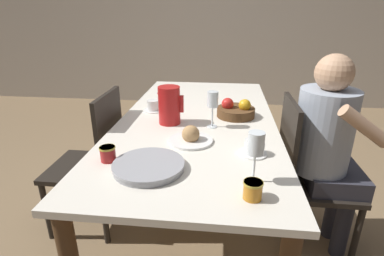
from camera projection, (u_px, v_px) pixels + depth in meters
name	position (u px, v px, depth m)	size (l,w,h in m)	color
ground_plane	(196.00, 219.00, 2.08)	(20.00, 20.00, 0.00)	#7F6647
wall_back	(216.00, 14.00, 4.21)	(10.00, 0.06, 2.60)	beige
dining_table	(197.00, 133.00, 1.84)	(0.92, 1.89, 0.75)	silver
chair_person_side	(305.00, 174.00, 1.73)	(0.42, 0.42, 0.91)	black
chair_opposite	(94.00, 160.00, 1.89)	(0.42, 0.42, 0.91)	black
person_seated	(328.00, 143.00, 1.63)	(0.39, 0.41, 1.16)	#33333D
red_pitcher	(169.00, 105.00, 1.69)	(0.15, 0.12, 0.21)	red
wine_glass_water	(213.00, 101.00, 1.62)	(0.06, 0.06, 0.20)	white
wine_glass_juice	(256.00, 146.00, 1.09)	(0.06, 0.06, 0.20)	white
teacup_near_person	(253.00, 148.00, 1.35)	(0.13, 0.13, 0.07)	white
teacup_across	(153.00, 106.00, 1.93)	(0.13, 0.13, 0.07)	white
serving_tray	(149.00, 166.00, 1.23)	(0.30, 0.30, 0.03)	#9E9EA3
bread_plate	(191.00, 137.00, 1.48)	(0.22, 0.22, 0.09)	white
jam_jar_amber	(108.00, 153.00, 1.29)	(0.07, 0.07, 0.07)	#A81E1E
jam_jar_red	(253.00, 189.00, 1.03)	(0.07, 0.07, 0.07)	#C67A1E
fruit_bowl	(236.00, 110.00, 1.83)	(0.23, 0.23, 0.11)	brown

